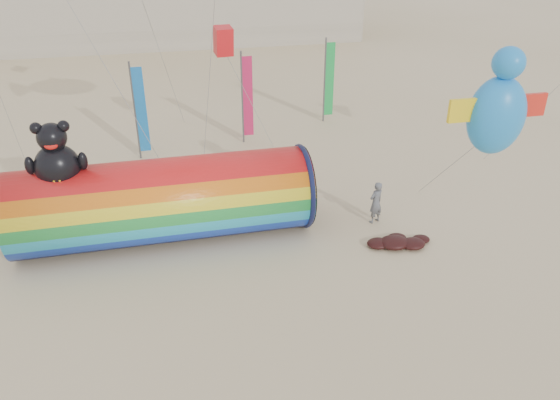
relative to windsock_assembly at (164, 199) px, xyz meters
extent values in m
plane|color=#CCB58C|center=(3.64, -3.86, -1.76)|extent=(160.00, 160.00, 0.00)
cylinder|color=red|center=(0.01, 0.00, -0.09)|extent=(11.47, 3.35, 3.35)
torus|color=#0F1438|center=(5.64, 0.00, -0.09)|extent=(0.23, 3.51, 3.51)
cylinder|color=black|center=(5.77, 0.00, -0.09)|extent=(0.06, 3.31, 3.31)
ellipsoid|color=black|center=(-3.62, 0.00, 1.73)|extent=(1.64, 1.46, 1.72)
ellipsoid|color=yellow|center=(-3.62, -0.52, 1.63)|extent=(0.84, 0.37, 0.74)
sphere|color=black|center=(-3.62, 0.00, 2.88)|extent=(1.05, 1.05, 1.05)
sphere|color=black|center=(-4.08, 0.00, 3.26)|extent=(0.42, 0.42, 0.42)
sphere|color=black|center=(-3.16, 0.00, 3.26)|extent=(0.42, 0.42, 0.42)
ellipsoid|color=red|center=(-3.62, -0.43, 2.73)|extent=(0.46, 0.17, 0.29)
ellipsoid|color=black|center=(-4.53, -0.09, 1.92)|extent=(0.34, 0.34, 0.69)
ellipsoid|color=black|center=(-2.71, -0.09, 1.92)|extent=(0.34, 0.34, 0.69)
imported|color=#5A5D62|center=(8.66, -0.77, -0.83)|extent=(0.80, 0.68, 1.86)
ellipsoid|color=#3C0E0A|center=(8.65, -2.82, -1.56)|extent=(1.17, 0.99, 0.41)
ellipsoid|color=#3C0E0A|center=(9.35, -3.02, -1.59)|extent=(0.99, 0.84, 0.34)
ellipsoid|color=#3C0E0A|center=(8.05, -2.67, -1.60)|extent=(0.91, 0.77, 0.32)
ellipsoid|color=#3C0E0A|center=(8.95, -2.42, -1.63)|extent=(0.78, 0.66, 0.27)
ellipsoid|color=#3C0E0A|center=(9.85, -2.72, -1.64)|extent=(0.73, 0.62, 0.25)
cylinder|color=#59595E|center=(-0.98, 8.61, 0.84)|extent=(0.10, 0.10, 5.20)
cube|color=blue|center=(-0.67, 8.61, 0.89)|extent=(0.56, 0.06, 4.50)
cylinder|color=#59595E|center=(4.83, 9.66, 0.84)|extent=(0.10, 0.10, 5.20)
cube|color=#C91C51|center=(5.14, 9.66, 0.89)|extent=(0.56, 0.06, 4.50)
cylinder|color=#59595E|center=(10.37, 12.06, 0.84)|extent=(0.10, 0.10, 5.20)
cube|color=green|center=(10.68, 12.06, 0.89)|extent=(0.56, 0.06, 4.50)
ellipsoid|color=#1E84DA|center=(9.61, -6.32, 4.74)|extent=(1.73, 1.35, 2.31)
cube|color=red|center=(3.44, 6.00, 4.74)|extent=(0.79, 0.79, 1.26)
camera|label=1|loc=(0.08, -19.52, 9.86)|focal=35.00mm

